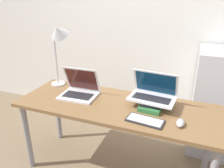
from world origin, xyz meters
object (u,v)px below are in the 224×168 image
object	(u,v)px
book_stack	(152,103)
mouse	(180,123)
laptop_left	(80,90)
desk_lamp	(58,39)
wireless_keyboard	(145,121)
laptop_on_books	(153,93)
mini_fridge	(221,103)

from	to	relation	value
book_stack	mouse	xyz separation A→B (m)	(0.24, -0.20, -0.01)
laptop_left	desk_lamp	world-z (taller)	desk_lamp
mouse	wireless_keyboard	bearing A→B (deg)	-170.69
laptop_on_books	wireless_keyboard	world-z (taller)	laptop_on_books
mouse	mini_fridge	world-z (taller)	mini_fridge
laptop_on_books	mouse	xyz separation A→B (m)	(0.24, -0.22, -0.09)
book_stack	mini_fridge	world-z (taller)	mini_fridge
mini_fridge	mouse	bearing A→B (deg)	-112.52
laptop_left	mouse	xyz separation A→B (m)	(0.90, -0.18, -0.03)
laptop_left	mouse	bearing A→B (deg)	-11.37
desk_lamp	laptop_on_books	bearing A→B (deg)	-4.44
desk_lamp	book_stack	bearing A→B (deg)	-5.62
wireless_keyboard	desk_lamp	world-z (taller)	desk_lamp
laptop_left	mini_fridge	world-z (taller)	mini_fridge
mouse	desk_lamp	distance (m)	1.28
laptop_left	mouse	world-z (taller)	laptop_left
laptop_on_books	book_stack	bearing A→B (deg)	-74.94
laptop_left	desk_lamp	xyz separation A→B (m)	(-0.26, 0.11, 0.42)
book_stack	desk_lamp	size ratio (longest dim) A/B	0.45
mouse	mini_fridge	bearing A→B (deg)	67.48
desk_lamp	mini_fridge	world-z (taller)	desk_lamp
laptop_on_books	wireless_keyboard	xyz separation A→B (m)	(0.00, -0.26, -0.10)
book_stack	desk_lamp	xyz separation A→B (m)	(-0.92, 0.09, 0.45)
mouse	laptop_left	bearing A→B (deg)	168.63
mini_fridge	wireless_keyboard	bearing A→B (deg)	-123.96
wireless_keyboard	laptop_left	bearing A→B (deg)	161.43
laptop_left	book_stack	bearing A→B (deg)	2.07
laptop_left	mini_fridge	distance (m)	1.42
wireless_keyboard	mini_fridge	bearing A→B (deg)	56.04
laptop_on_books	desk_lamp	xyz separation A→B (m)	(-0.92, 0.07, 0.37)
laptop_left	laptop_on_books	distance (m)	0.66
laptop_left	wireless_keyboard	size ratio (longest dim) A/B	1.18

